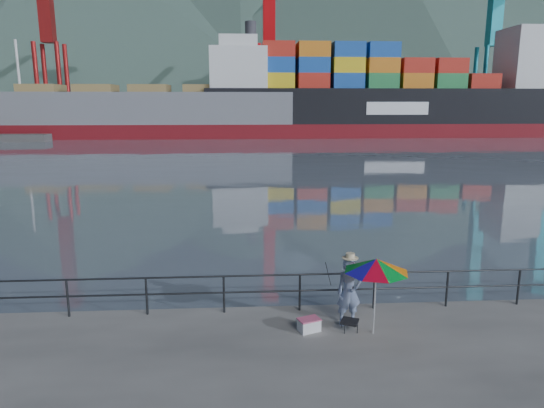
{
  "coord_description": "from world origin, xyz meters",
  "views": [
    {
      "loc": [
        -0.51,
        -10.28,
        5.43
      ],
      "look_at": [
        0.54,
        6.0,
        2.0
      ],
      "focal_mm": 32.0,
      "sensor_mm": 36.0,
      "label": 1
    }
  ],
  "objects": [
    {
      "name": "bulk_carrier",
      "position": [
        -13.67,
        70.74,
        4.2
      ],
      "size": [
        46.65,
        8.07,
        14.5
      ],
      "color": "maroon",
      "rests_on": "ground"
    },
    {
      "name": "harbor_water",
      "position": [
        0.0,
        130.0,
        0.0
      ],
      "size": [
        500.0,
        280.0,
        0.0
      ],
      "primitive_type": "cube",
      "color": "slate",
      "rests_on": "ground"
    },
    {
      "name": "container_ship",
      "position": [
        26.11,
        71.81,
        5.82
      ],
      "size": [
        61.02,
        10.17,
        18.1
      ],
      "color": "maroon",
      "rests_on": "ground"
    },
    {
      "name": "port_cranes",
      "position": [
        31.0,
        84.0,
        16.0
      ],
      "size": [
        116.0,
        28.0,
        38.4
      ],
      "color": "#AE1C1B",
      "rests_on": "ground"
    },
    {
      "name": "far_dock",
      "position": [
        10.0,
        93.0,
        0.0
      ],
      "size": [
        200.0,
        40.0,
        0.4
      ],
      "primitive_type": "cube",
      "color": "#514F4C",
      "rests_on": "ground"
    },
    {
      "name": "guardrail",
      "position": [
        0.0,
        1.7,
        0.52
      ],
      "size": [
        22.0,
        0.06,
        1.03
      ],
      "color": "#2D3033",
      "rests_on": "ground"
    },
    {
      "name": "cooler_bag",
      "position": [
        1.08,
        0.5,
        0.14
      ],
      "size": [
        0.58,
        0.48,
        0.29
      ],
      "primitive_type": "cube",
      "rotation": [
        0.0,
        0.0,
        0.36
      ],
      "color": "silver",
      "rests_on": "ground"
    },
    {
      "name": "container_stacks",
      "position": [
        31.36,
        93.61,
        2.97
      ],
      "size": [
        58.0,
        5.4,
        7.8
      ],
      "color": "gray",
      "rests_on": "ground"
    },
    {
      "name": "folding_stool",
      "position": [
        2.07,
        0.45,
        0.14
      ],
      "size": [
        0.52,
        0.52,
        0.26
      ],
      "color": "black",
      "rests_on": "ground"
    },
    {
      "name": "fishing_rod",
      "position": [
        1.8,
        1.92,
        0.0
      ],
      "size": [
        0.52,
        1.83,
        1.33
      ],
      "primitive_type": "cylinder",
      "rotation": [
        0.96,
        0.0,
        -0.27
      ],
      "color": "black",
      "rests_on": "ground"
    },
    {
      "name": "fisherman",
      "position": [
        2.11,
        0.79,
        0.85
      ],
      "size": [
        0.66,
        0.47,
        1.71
      ],
      "primitive_type": "imported",
      "rotation": [
        0.0,
        0.0,
        0.09
      ],
      "color": "#2B4C87",
      "rests_on": "ground"
    },
    {
      "name": "mountains",
      "position": [
        38.82,
        207.75,
        35.55
      ],
      "size": [
        600.0,
        332.8,
        80.0
      ],
      "color": "#385147",
      "rests_on": "ground"
    },
    {
      "name": "beach_umbrella",
      "position": [
        2.61,
        0.27,
        1.72
      ],
      "size": [
        1.69,
        1.69,
        1.88
      ],
      "color": "white",
      "rests_on": "ground"
    }
  ]
}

